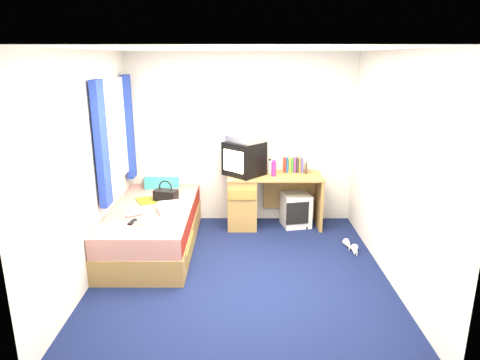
{
  "coord_description": "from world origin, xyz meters",
  "views": [
    {
      "loc": [
        0.0,
        -4.29,
        2.33
      ],
      "look_at": [
        -0.01,
        0.7,
        0.89
      ],
      "focal_mm": 32.0,
      "sensor_mm": 36.0,
      "label": 1
    }
  ],
  "objects_px": {
    "water_bottle": "(134,213)",
    "aerosol_can": "(270,167)",
    "pillow": "(162,182)",
    "bed": "(154,227)",
    "vcr": "(244,139)",
    "handbag": "(166,195)",
    "crt_tv": "(244,159)",
    "storage_cube": "(296,210)",
    "pink_water_bottle": "(274,169)",
    "towel": "(172,208)",
    "colour_swatch_fan": "(142,224)",
    "remote_control": "(132,222)",
    "white_heels": "(352,248)",
    "desk": "(255,198)",
    "picture_frame": "(306,168)",
    "magazine": "(146,201)"
  },
  "relations": [
    {
      "from": "vcr",
      "to": "picture_frame",
      "type": "xyz_separation_m",
      "value": [
        0.87,
        0.1,
        -0.43
      ]
    },
    {
      "from": "bed",
      "to": "colour_swatch_fan",
      "type": "xyz_separation_m",
      "value": [
        0.0,
        -0.57,
        0.28
      ]
    },
    {
      "from": "pink_water_bottle",
      "to": "remote_control",
      "type": "distance_m",
      "value": 2.07
    },
    {
      "from": "aerosol_can",
      "to": "white_heels",
      "type": "distance_m",
      "value": 1.57
    },
    {
      "from": "pillow",
      "to": "remote_control",
      "type": "distance_m",
      "value": 1.41
    },
    {
      "from": "crt_tv",
      "to": "towel",
      "type": "distance_m",
      "value": 1.31
    },
    {
      "from": "picture_frame",
      "to": "aerosol_can",
      "type": "relative_size",
      "value": 0.76
    },
    {
      "from": "crt_tv",
      "to": "white_heels",
      "type": "bearing_deg",
      "value": 10.12
    },
    {
      "from": "pillow",
      "to": "water_bottle",
      "type": "bearing_deg",
      "value": -95.34
    },
    {
      "from": "aerosol_can",
      "to": "magazine",
      "type": "relative_size",
      "value": 0.66
    },
    {
      "from": "desk",
      "to": "aerosol_can",
      "type": "height_order",
      "value": "aerosol_can"
    },
    {
      "from": "pink_water_bottle",
      "to": "handbag",
      "type": "height_order",
      "value": "pink_water_bottle"
    },
    {
      "from": "crt_tv",
      "to": "water_bottle",
      "type": "xyz_separation_m",
      "value": [
        -1.29,
        -1.05,
        -0.41
      ]
    },
    {
      "from": "bed",
      "to": "picture_frame",
      "type": "height_order",
      "value": "picture_frame"
    },
    {
      "from": "storage_cube",
      "to": "colour_swatch_fan",
      "type": "distance_m",
      "value": 2.31
    },
    {
      "from": "pink_water_bottle",
      "to": "aerosol_can",
      "type": "bearing_deg",
      "value": 107.45
    },
    {
      "from": "water_bottle",
      "to": "aerosol_can",
      "type": "bearing_deg",
      "value": 34.43
    },
    {
      "from": "desk",
      "to": "aerosol_can",
      "type": "xyz_separation_m",
      "value": [
        0.21,
        0.08,
        0.44
      ]
    },
    {
      "from": "bed",
      "to": "pink_water_bottle",
      "type": "distance_m",
      "value": 1.79
    },
    {
      "from": "crt_tv",
      "to": "storage_cube",
      "type": "bearing_deg",
      "value": 42.49
    },
    {
      "from": "vcr",
      "to": "aerosol_can",
      "type": "relative_size",
      "value": 2.43
    },
    {
      "from": "vcr",
      "to": "aerosol_can",
      "type": "distance_m",
      "value": 0.55
    },
    {
      "from": "water_bottle",
      "to": "remote_control",
      "type": "relative_size",
      "value": 1.25
    },
    {
      "from": "pillow",
      "to": "handbag",
      "type": "relative_size",
      "value": 1.51
    },
    {
      "from": "bed",
      "to": "pillow",
      "type": "xyz_separation_m",
      "value": [
        -0.04,
        0.89,
        0.33
      ]
    },
    {
      "from": "white_heels",
      "to": "desk",
      "type": "bearing_deg",
      "value": 144.3
    },
    {
      "from": "colour_swatch_fan",
      "to": "pink_water_bottle",
      "type": "bearing_deg",
      "value": 38.91
    },
    {
      "from": "pillow",
      "to": "white_heels",
      "type": "relative_size",
      "value": 1.23
    },
    {
      "from": "picture_frame",
      "to": "colour_swatch_fan",
      "type": "height_order",
      "value": "picture_frame"
    },
    {
      "from": "desk",
      "to": "remote_control",
      "type": "xyz_separation_m",
      "value": [
        -1.41,
        -1.26,
        0.14
      ]
    },
    {
      "from": "bed",
      "to": "vcr",
      "type": "height_order",
      "value": "vcr"
    },
    {
      "from": "handbag",
      "to": "pink_water_bottle",
      "type": "bearing_deg",
      "value": 33.03
    },
    {
      "from": "remote_control",
      "to": "colour_swatch_fan",
      "type": "bearing_deg",
      "value": -13.56
    },
    {
      "from": "pillow",
      "to": "remote_control",
      "type": "relative_size",
      "value": 3.04
    },
    {
      "from": "desk",
      "to": "white_heels",
      "type": "height_order",
      "value": "desk"
    },
    {
      "from": "crt_tv",
      "to": "colour_swatch_fan",
      "type": "xyz_separation_m",
      "value": [
        -1.14,
        -1.31,
        -0.44
      ]
    },
    {
      "from": "pink_water_bottle",
      "to": "picture_frame",
      "type": "bearing_deg",
      "value": 19.4
    },
    {
      "from": "aerosol_can",
      "to": "handbag",
      "type": "bearing_deg",
      "value": -156.53
    },
    {
      "from": "crt_tv",
      "to": "pink_water_bottle",
      "type": "height_order",
      "value": "crt_tv"
    },
    {
      "from": "desk",
      "to": "picture_frame",
      "type": "height_order",
      "value": "picture_frame"
    },
    {
      "from": "aerosol_can",
      "to": "colour_swatch_fan",
      "type": "bearing_deg",
      "value": -137.1
    },
    {
      "from": "towel",
      "to": "handbag",
      "type": "bearing_deg",
      "value": 109.97
    },
    {
      "from": "vcr",
      "to": "handbag",
      "type": "relative_size",
      "value": 1.39
    },
    {
      "from": "pillow",
      "to": "aerosol_can",
      "type": "bearing_deg",
      "value": -2.49
    },
    {
      "from": "pink_water_bottle",
      "to": "magazine",
      "type": "bearing_deg",
      "value": -164.39
    },
    {
      "from": "picture_frame",
      "to": "white_heels",
      "type": "xyz_separation_m",
      "value": [
        0.46,
        -0.95,
        -0.78
      ]
    },
    {
      "from": "desk",
      "to": "storage_cube",
      "type": "distance_m",
      "value": 0.61
    },
    {
      "from": "remote_control",
      "to": "white_heels",
      "type": "distance_m",
      "value": 2.68
    },
    {
      "from": "aerosol_can",
      "to": "handbag",
      "type": "distance_m",
      "value": 1.51
    },
    {
      "from": "crt_tv",
      "to": "water_bottle",
      "type": "distance_m",
      "value": 1.71
    }
  ]
}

